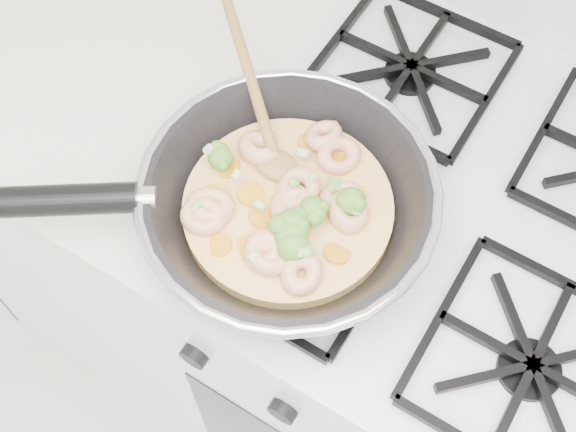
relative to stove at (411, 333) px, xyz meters
The scene contains 3 objects.
stove is the anchor object (origin of this frame).
counter_left 0.80m from the stove, behind, with size 1.00×0.60×0.90m.
skillet 0.55m from the stove, 140.79° to the right, with size 0.48×0.43×0.09m.
Camera 1 is at (0.06, 1.19, 1.71)m, focal length 47.32 mm.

